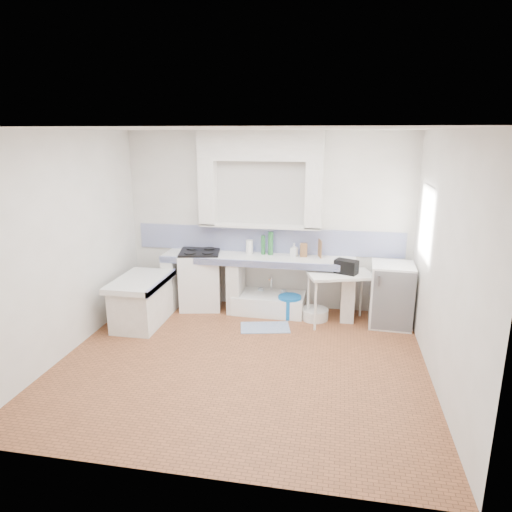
% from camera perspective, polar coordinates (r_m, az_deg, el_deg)
% --- Properties ---
extents(floor, '(4.50, 4.50, 0.00)m').
position_cam_1_polar(floor, '(5.84, -1.81, -13.05)').
color(floor, brown).
rests_on(floor, ground).
extents(ceiling, '(4.50, 4.50, 0.00)m').
position_cam_1_polar(ceiling, '(5.15, -2.08, 15.60)').
color(ceiling, white).
rests_on(ceiling, ground).
extents(wall_back, '(4.50, 0.00, 4.50)m').
position_cam_1_polar(wall_back, '(7.24, 1.43, 4.33)').
color(wall_back, white).
rests_on(wall_back, ground).
extents(wall_front, '(4.50, 0.00, 4.50)m').
position_cam_1_polar(wall_front, '(3.50, -8.96, -7.90)').
color(wall_front, white).
rests_on(wall_front, ground).
extents(wall_left, '(0.00, 4.50, 4.50)m').
position_cam_1_polar(wall_left, '(6.19, -22.74, 1.28)').
color(wall_left, white).
rests_on(wall_left, ground).
extents(wall_right, '(0.00, 4.50, 4.50)m').
position_cam_1_polar(wall_right, '(5.33, 22.42, -0.78)').
color(wall_right, white).
rests_on(wall_right, ground).
extents(alcove_mass, '(1.90, 0.25, 0.45)m').
position_cam_1_polar(alcove_mass, '(7.01, 0.50, 13.64)').
color(alcove_mass, white).
rests_on(alcove_mass, ground).
extents(window_frame, '(0.35, 0.86, 1.06)m').
position_cam_1_polar(window_frame, '(6.47, 22.02, 3.72)').
color(window_frame, '#3B2213').
rests_on(window_frame, ground).
extents(lace_valance, '(0.01, 0.84, 0.24)m').
position_cam_1_polar(lace_valance, '(6.39, 21.08, 7.14)').
color(lace_valance, white).
rests_on(lace_valance, ground).
extents(counter_slab, '(3.00, 0.60, 0.08)m').
position_cam_1_polar(counter_slab, '(7.09, 0.22, -0.38)').
color(counter_slab, white).
rests_on(counter_slab, ground).
extents(counter_lip, '(3.00, 0.04, 0.10)m').
position_cam_1_polar(counter_lip, '(6.83, -0.19, -1.00)').
color(counter_lip, navy).
rests_on(counter_lip, ground).
extents(counter_pier_left, '(0.20, 0.55, 0.82)m').
position_cam_1_polar(counter_pier_left, '(7.59, -10.27, -3.14)').
color(counter_pier_left, white).
rests_on(counter_pier_left, ground).
extents(counter_pier_mid, '(0.20, 0.55, 0.82)m').
position_cam_1_polar(counter_pier_mid, '(7.29, -2.50, -3.66)').
color(counter_pier_mid, white).
rests_on(counter_pier_mid, ground).
extents(counter_pier_right, '(0.20, 0.55, 0.82)m').
position_cam_1_polar(counter_pier_right, '(7.13, 11.40, -4.40)').
color(counter_pier_right, white).
rests_on(counter_pier_right, ground).
extents(peninsula_top, '(0.70, 1.10, 0.08)m').
position_cam_1_polar(peninsula_top, '(6.88, -14.23, -3.09)').
color(peninsula_top, white).
rests_on(peninsula_top, ground).
extents(peninsula_base, '(0.60, 1.00, 0.62)m').
position_cam_1_polar(peninsula_base, '(7.00, -14.05, -5.81)').
color(peninsula_base, white).
rests_on(peninsula_base, ground).
extents(peninsula_lip, '(0.04, 1.10, 0.10)m').
position_cam_1_polar(peninsula_lip, '(6.76, -11.68, -3.28)').
color(peninsula_lip, navy).
rests_on(peninsula_lip, ground).
extents(backsplash, '(4.27, 0.03, 0.40)m').
position_cam_1_polar(backsplash, '(7.29, 1.39, 1.99)').
color(backsplash, navy).
rests_on(backsplash, ground).
extents(stove, '(0.75, 0.73, 0.91)m').
position_cam_1_polar(stove, '(7.44, -6.92, -3.00)').
color(stove, white).
rests_on(stove, ground).
extents(sink, '(1.12, 0.63, 0.27)m').
position_cam_1_polar(sink, '(7.29, 1.67, -5.99)').
color(sink, white).
rests_on(sink, ground).
extents(side_table, '(1.04, 0.78, 0.04)m').
position_cam_1_polar(side_table, '(6.89, 10.35, -5.23)').
color(side_table, white).
rests_on(side_table, ground).
extents(fridge, '(0.63, 0.63, 0.93)m').
position_cam_1_polar(fridge, '(7.00, 16.53, -4.65)').
color(fridge, white).
rests_on(fridge, ground).
extents(bucket_red, '(0.35, 0.35, 0.27)m').
position_cam_1_polar(bucket_red, '(7.36, -0.33, -5.74)').
color(bucket_red, '#B9311F').
rests_on(bucket_red, ground).
extents(bucket_orange, '(0.33, 0.33, 0.27)m').
position_cam_1_polar(bucket_orange, '(7.20, 2.63, -6.24)').
color(bucket_orange, '#C06B12').
rests_on(bucket_orange, ground).
extents(bucket_blue, '(0.37, 0.37, 0.33)m').
position_cam_1_polar(bucket_blue, '(7.11, 4.21, -6.28)').
color(bucket_blue, blue).
rests_on(bucket_blue, ground).
extents(basin_white, '(0.51, 0.51, 0.16)m').
position_cam_1_polar(basin_white, '(7.09, 7.35, -7.19)').
color(basin_white, white).
rests_on(basin_white, ground).
extents(water_bottle_a, '(0.10, 0.10, 0.33)m').
position_cam_1_polar(water_bottle_a, '(7.44, 0.60, -5.26)').
color(water_bottle_a, silver).
rests_on(water_bottle_a, ground).
extents(water_bottle_b, '(0.12, 0.12, 0.34)m').
position_cam_1_polar(water_bottle_b, '(7.36, 3.50, -5.50)').
color(water_bottle_b, silver).
rests_on(water_bottle_b, ground).
extents(black_bag, '(0.37, 0.30, 0.20)m').
position_cam_1_polar(black_bag, '(6.76, 11.21, -1.33)').
color(black_bag, black).
rests_on(black_bag, side_table).
extents(green_bottle_a, '(0.07, 0.07, 0.30)m').
position_cam_1_polar(green_bottle_a, '(7.18, 0.90, 1.38)').
color(green_bottle_a, '#256631').
rests_on(green_bottle_a, counter_slab).
extents(green_bottle_b, '(0.10, 0.10, 0.37)m').
position_cam_1_polar(green_bottle_b, '(7.15, 1.83, 1.58)').
color(green_bottle_b, '#256631').
rests_on(green_bottle_b, counter_slab).
extents(knife_block, '(0.12, 0.10, 0.21)m').
position_cam_1_polar(knife_block, '(7.09, 5.96, 0.75)').
color(knife_block, brown).
rests_on(knife_block, counter_slab).
extents(cutting_board, '(0.07, 0.20, 0.27)m').
position_cam_1_polar(cutting_board, '(7.10, 7.97, 0.94)').
color(cutting_board, brown).
rests_on(cutting_board, counter_slab).
extents(paper_towel, '(0.13, 0.13, 0.22)m').
position_cam_1_polar(paper_towel, '(7.23, -0.83, 1.14)').
color(paper_towel, white).
rests_on(paper_towel, counter_slab).
extents(soap_bottle, '(0.12, 0.12, 0.22)m').
position_cam_1_polar(soap_bottle, '(7.08, 4.77, 0.77)').
color(soap_bottle, white).
rests_on(soap_bottle, counter_slab).
extents(rug, '(0.78, 0.55, 0.01)m').
position_cam_1_polar(rug, '(6.75, 1.14, -8.92)').
color(rug, '#2A508E').
rests_on(rug, ground).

